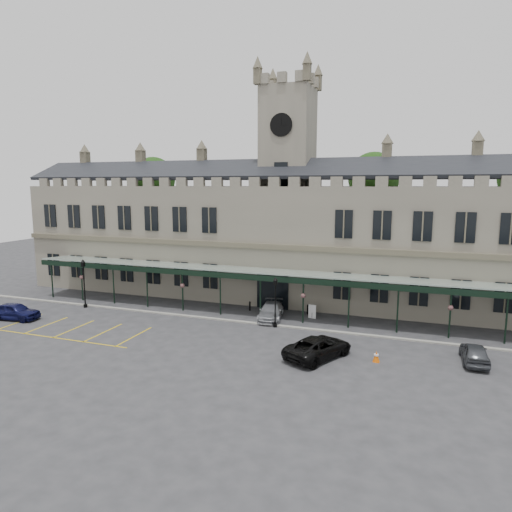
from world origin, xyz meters
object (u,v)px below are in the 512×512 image
(traffic_cone, at_px, (376,357))
(sign_board, at_px, (312,312))
(station_building, at_px, (287,238))
(car_taxi, at_px, (271,311))
(lamp_post_mid, at_px, (275,298))
(lamp_post_left, at_px, (84,279))
(car_left_a, at_px, (15,311))
(car_right_a, at_px, (475,353))
(clock_tower, at_px, (288,176))
(car_van, at_px, (318,347))

(traffic_cone, distance_m, sign_board, 10.89)
(station_building, distance_m, car_taxi, 10.25)
(car_taxi, bearing_deg, lamp_post_mid, -73.95)
(lamp_post_left, height_order, traffic_cone, lamp_post_left)
(sign_board, height_order, car_left_a, car_left_a)
(lamp_post_mid, relative_size, car_taxi, 0.89)
(traffic_cone, xyz_separation_m, car_right_a, (6.39, 2.07, 0.32))
(clock_tower, bearing_deg, traffic_cone, -55.37)
(lamp_post_mid, distance_m, car_right_a, 15.75)
(car_van, bearing_deg, clock_tower, -40.01)
(traffic_cone, height_order, car_right_a, car_right_a)
(car_taxi, distance_m, car_van, 9.99)
(traffic_cone, bearing_deg, car_right_a, 17.95)
(car_taxi, height_order, car_van, car_van)
(traffic_cone, height_order, car_van, car_van)
(station_building, relative_size, lamp_post_left, 12.25)
(sign_board, height_order, car_van, car_van)
(clock_tower, distance_m, lamp_post_left, 23.30)
(clock_tower, height_order, car_van, clock_tower)
(station_building, distance_m, clock_tower, 6.64)
(station_building, bearing_deg, car_van, -66.86)
(clock_tower, height_order, car_left_a, clock_tower)
(clock_tower, height_order, car_taxi, clock_tower)
(lamp_post_mid, relative_size, car_van, 0.79)
(lamp_post_mid, distance_m, car_van, 7.80)
(lamp_post_mid, relative_size, car_right_a, 1.07)
(station_building, xyz_separation_m, clock_tower, (0.00, 0.09, 6.64))
(traffic_cone, xyz_separation_m, car_left_a, (-31.96, -0.69, 0.40))
(car_van, bearing_deg, lamp_post_left, 14.59)
(car_van, bearing_deg, station_building, -39.90)
(lamp_post_mid, relative_size, traffic_cone, 5.69)
(car_right_a, bearing_deg, clock_tower, -40.19)
(lamp_post_left, xyz_separation_m, car_left_a, (-3.19, -5.55, -2.13))
(clock_tower, xyz_separation_m, lamp_post_left, (-17.81, -11.02, -10.21))
(lamp_post_mid, height_order, car_right_a, lamp_post_mid)
(lamp_post_mid, xyz_separation_m, traffic_cone, (8.94, -5.13, -2.23))
(lamp_post_left, xyz_separation_m, lamp_post_mid, (19.83, 0.28, -0.29))
(lamp_post_left, bearing_deg, car_left_a, -119.90)
(car_left_a, bearing_deg, lamp_post_left, -36.12)
(car_right_a, bearing_deg, car_taxi, -19.51)
(clock_tower, height_order, lamp_post_mid, clock_tower)
(station_building, xyz_separation_m, lamp_post_left, (-17.81, -10.94, -3.56))
(sign_board, bearing_deg, car_left_a, -147.87)
(clock_tower, distance_m, lamp_post_mid, 15.16)
(station_building, height_order, car_taxi, station_building)
(station_building, xyz_separation_m, car_van, (7.00, -16.38, -5.70))
(sign_board, distance_m, car_taxi, 3.79)
(clock_tower, bearing_deg, car_taxi, -83.73)
(station_building, distance_m, car_left_a, 27.30)
(traffic_cone, relative_size, sign_board, 0.61)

